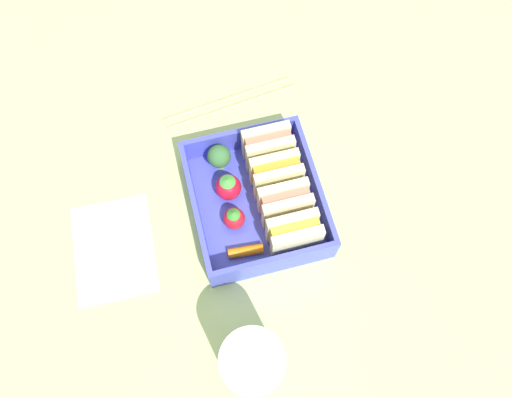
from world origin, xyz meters
TOP-DOWN VIEW (x-y plane):
  - ground_plane at (0.00, 0.00)cm, footprint 120.00×120.00cm
  - bento_tray at (0.00, 0.00)cm, footprint 16.93×14.89cm
  - bento_rim at (0.00, 0.00)cm, footprint 16.93×14.89cm
  - sandwich_left at (-5.68, 2.95)cm, footprint 3.09×5.89cm
  - sandwich_center_left at (-1.89, 2.95)cm, footprint 3.09×5.89cm
  - sandwich_center at (1.89, 2.95)cm, footprint 3.09×5.89cm
  - sandwich_center_right at (5.68, 2.95)cm, footprint 3.09×5.89cm
  - broccoli_floret at (-6.07, -3.02)cm, footprint 2.88×2.88cm
  - strawberry_left at (-2.27, -2.84)cm, footprint 3.14×3.14cm
  - strawberry_far_left at (1.66, -3.09)cm, footprint 2.60×2.60cm
  - carrot_stick_far_left at (5.63, -2.68)cm, footprint 1.52×4.14cm
  - chopstick_pair at (-15.49, 0.52)cm, footprint 4.34×18.50cm
  - drinking_glass at (18.06, -5.03)cm, footprint 6.27×6.27cm
  - folded_napkin at (0.91, -17.73)cm, footprint 12.72×9.73cm

SIDE VIEW (x-z plane):
  - ground_plane at x=0.00cm, z-range -2.00..0.00cm
  - folded_napkin at x=0.91cm, z-range 0.00..0.40cm
  - chopstick_pair at x=-15.49cm, z-range 0.00..0.70cm
  - bento_tray at x=0.00cm, z-range 0.00..1.20cm
  - carrot_stick_far_left at x=5.63cm, z-range 1.20..2.40cm
  - strawberry_far_left at x=1.66cm, z-range 1.02..4.23cm
  - strawberry_left at x=-2.27cm, z-range 1.02..4.76cm
  - bento_rim at x=0.00cm, z-range 1.20..5.10cm
  - broccoli_floret at x=-6.07cm, z-range 1.63..5.64cm
  - sandwich_left at x=-5.68cm, z-range 1.20..6.66cm
  - sandwich_center_left at x=-1.89cm, z-range 1.20..6.66cm
  - sandwich_center at x=1.89cm, z-range 1.20..6.66cm
  - sandwich_center_right at x=5.68cm, z-range 1.20..6.66cm
  - drinking_glass at x=18.06cm, z-range 0.00..9.58cm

